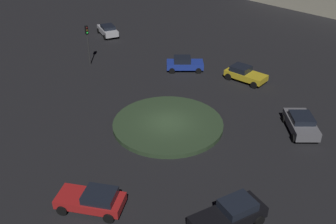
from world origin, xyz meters
name	(u,v)px	position (x,y,z in m)	size (l,w,h in m)	color
ground_plane	(168,126)	(0.00, 0.00, 0.00)	(117.08, 117.08, 0.00)	black
roundabout_island	(168,124)	(0.00, 0.00, 0.17)	(9.04, 9.04, 0.35)	#2D4228
car_yellow	(245,74)	(6.06, -9.80, 0.75)	(4.41, 3.76, 1.46)	gold
car_red	(93,199)	(-7.75, 6.98, 0.72)	(3.48, 4.40, 1.37)	red
car_blue	(184,64)	(10.25, -4.81, 0.74)	(2.84, 4.21, 1.46)	#1E38A5
car_black	(230,215)	(-11.29, -0.37, 0.80)	(2.76, 4.75, 1.57)	black
car_silver	(108,30)	(23.61, 1.35, 0.76)	(4.29, 2.46, 1.43)	silver
car_grey	(301,123)	(-3.75, -9.91, 0.75)	(4.41, 3.03, 1.42)	slate
traffic_light_east	(87,38)	(14.49, 4.70, 3.12)	(0.39, 0.35, 4.40)	#2D2D2D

